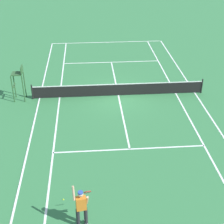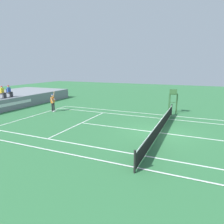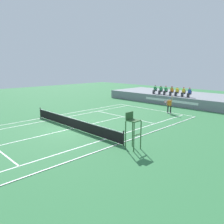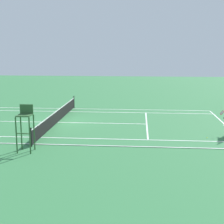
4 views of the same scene
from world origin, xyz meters
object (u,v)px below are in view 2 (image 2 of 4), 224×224
(tennis_player, at_px, (53,102))
(spectator_seated_5, at_px, (3,92))
(spectator_seated_6, at_px, (9,91))
(umpire_chair, at_px, (173,98))
(tennis_ball, at_px, (70,111))

(tennis_player, bearing_deg, spectator_seated_5, 102.98)
(spectator_seated_6, relative_size, umpire_chair, 0.52)
(spectator_seated_6, distance_m, tennis_ball, 7.39)
(tennis_ball, bearing_deg, spectator_seated_5, 106.79)
(tennis_player, height_order, umpire_chair, umpire_chair)
(tennis_player, relative_size, tennis_ball, 30.63)
(spectator_seated_5, distance_m, tennis_player, 5.77)
(spectator_seated_6, bearing_deg, spectator_seated_5, 180.00)
(spectator_seated_6, xyz_separation_m, tennis_ball, (1.28, -7.04, -1.86))
(spectator_seated_5, bearing_deg, spectator_seated_6, 0.00)
(umpire_chair, bearing_deg, spectator_seated_6, 105.14)
(tennis_player, height_order, tennis_ball, tennis_player)
(spectator_seated_5, height_order, tennis_player, spectator_seated_5)
(spectator_seated_5, bearing_deg, umpire_chair, -72.26)
(tennis_player, distance_m, tennis_ball, 1.95)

